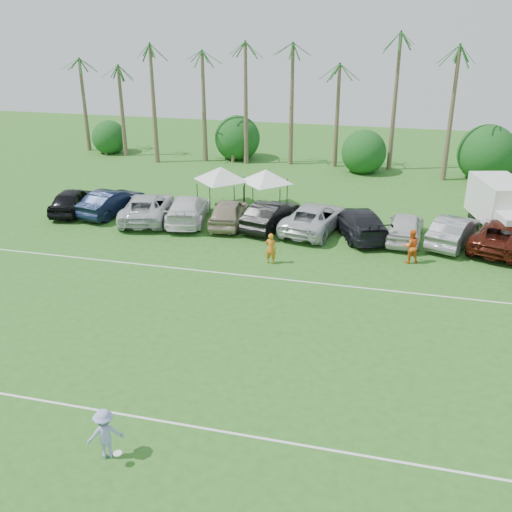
# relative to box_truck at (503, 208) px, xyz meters

# --- Properties ---
(ground) EXTENTS (120.00, 120.00, 0.00)m
(ground) POSITION_rel_box_truck_xyz_m (-15.46, -23.76, -1.75)
(ground) COLOR #2A621D
(ground) RESTS_ON ground
(field_lines) EXTENTS (80.00, 12.10, 0.01)m
(field_lines) POSITION_rel_box_truck_xyz_m (-15.46, -15.76, -1.75)
(field_lines) COLOR white
(field_lines) RESTS_ON ground
(palm_tree_0) EXTENTS (2.40, 2.40, 8.90)m
(palm_tree_0) POSITION_rel_box_truck_xyz_m (-37.46, 14.24, 5.73)
(palm_tree_0) COLOR brown
(palm_tree_0) RESTS_ON ground
(palm_tree_1) EXTENTS (2.40, 2.40, 9.90)m
(palm_tree_1) POSITION_rel_box_truck_xyz_m (-32.46, 14.24, 6.60)
(palm_tree_1) COLOR brown
(palm_tree_1) RESTS_ON ground
(palm_tree_2) EXTENTS (2.40, 2.40, 10.90)m
(palm_tree_2) POSITION_rel_box_truck_xyz_m (-27.46, 14.24, 7.46)
(palm_tree_2) COLOR brown
(palm_tree_2) RESTS_ON ground
(palm_tree_3) EXTENTS (2.40, 2.40, 11.90)m
(palm_tree_3) POSITION_rel_box_truck_xyz_m (-23.46, 14.24, 8.31)
(palm_tree_3) COLOR brown
(palm_tree_3) RESTS_ON ground
(palm_tree_4) EXTENTS (2.40, 2.40, 8.90)m
(palm_tree_4) POSITION_rel_box_truck_xyz_m (-19.46, 14.24, 5.73)
(palm_tree_4) COLOR brown
(palm_tree_4) RESTS_ON ground
(palm_tree_5) EXTENTS (2.40, 2.40, 9.90)m
(palm_tree_5) POSITION_rel_box_truck_xyz_m (-15.46, 14.24, 6.60)
(palm_tree_5) COLOR brown
(palm_tree_5) RESTS_ON ground
(palm_tree_6) EXTENTS (2.40, 2.40, 10.90)m
(palm_tree_6) POSITION_rel_box_truck_xyz_m (-11.46, 14.24, 7.46)
(palm_tree_6) COLOR brown
(palm_tree_6) RESTS_ON ground
(palm_tree_7) EXTENTS (2.40, 2.40, 11.90)m
(palm_tree_7) POSITION_rel_box_truck_xyz_m (-7.46, 14.24, 8.31)
(palm_tree_7) COLOR brown
(palm_tree_7) RESTS_ON ground
(palm_tree_8) EXTENTS (2.40, 2.40, 8.90)m
(palm_tree_8) POSITION_rel_box_truck_xyz_m (-2.46, 14.24, 5.73)
(palm_tree_8) COLOR brown
(palm_tree_8) RESTS_ON ground
(bush_tree_0) EXTENTS (4.00, 4.00, 4.00)m
(bush_tree_0) POSITION_rel_box_truck_xyz_m (-34.46, 15.24, 0.05)
(bush_tree_0) COLOR brown
(bush_tree_0) RESTS_ON ground
(bush_tree_1) EXTENTS (4.00, 4.00, 4.00)m
(bush_tree_1) POSITION_rel_box_truck_xyz_m (-21.46, 15.24, 0.05)
(bush_tree_1) COLOR brown
(bush_tree_1) RESTS_ON ground
(bush_tree_2) EXTENTS (4.00, 4.00, 4.00)m
(bush_tree_2) POSITION_rel_box_truck_xyz_m (-9.46, 15.24, 0.05)
(bush_tree_2) COLOR brown
(bush_tree_2) RESTS_ON ground
(bush_tree_3) EXTENTS (4.00, 4.00, 4.00)m
(bush_tree_3) POSITION_rel_box_truck_xyz_m (0.54, 15.24, 0.05)
(bush_tree_3) COLOR brown
(bush_tree_3) RESTS_ON ground
(sideline_player_a) EXTENTS (0.64, 0.43, 1.75)m
(sideline_player_a) POSITION_rel_box_truck_xyz_m (-12.85, -7.84, -0.88)
(sideline_player_a) COLOR orange
(sideline_player_a) RESTS_ON ground
(sideline_player_b) EXTENTS (1.12, 0.98, 1.94)m
(sideline_player_b) POSITION_rel_box_truck_xyz_m (-5.40, -5.85, -0.78)
(sideline_player_b) COLOR orange
(sideline_player_b) RESTS_ON ground
(box_truck) EXTENTS (3.87, 6.74, 3.28)m
(box_truck) POSITION_rel_box_truck_xyz_m (0.00, 0.00, 0.00)
(box_truck) COLOR silver
(box_truck) RESTS_ON ground
(canopy_tent_left) EXTENTS (4.14, 4.14, 3.35)m
(canopy_tent_left) POSITION_rel_box_truck_xyz_m (-18.52, 1.28, 1.12)
(canopy_tent_left) COLOR black
(canopy_tent_left) RESTS_ON ground
(canopy_tent_right) EXTENTS (3.98, 3.98, 3.23)m
(canopy_tent_right) POSITION_rel_box_truck_xyz_m (-15.37, 1.76, 1.01)
(canopy_tent_right) COLOR black
(canopy_tent_right) RESTS_ON ground
(frisbee_player) EXTENTS (1.29, 1.10, 1.71)m
(frisbee_player) POSITION_rel_box_truck_xyz_m (-14.45, -23.71, -0.90)
(frisbee_player) COLOR #989DD7
(frisbee_player) RESTS_ON ground
(parked_car_0) EXTENTS (2.92, 5.39, 1.74)m
(parked_car_0) POSITION_rel_box_truck_xyz_m (-28.06, -2.56, -0.88)
(parked_car_0) COLOR black
(parked_car_0) RESTS_ON ground
(parked_car_1) EXTENTS (2.91, 5.55, 1.74)m
(parked_car_1) POSITION_rel_box_truck_xyz_m (-25.27, -2.25, -0.88)
(parked_car_1) COLOR black
(parked_car_1) RESTS_ON ground
(parked_car_2) EXTENTS (4.21, 6.75, 1.74)m
(parked_car_2) POSITION_rel_box_truck_xyz_m (-22.47, -2.68, -0.88)
(parked_car_2) COLOR silver
(parked_car_2) RESTS_ON ground
(parked_car_3) EXTENTS (3.53, 6.35, 1.74)m
(parked_car_3) POSITION_rel_box_truck_xyz_m (-19.68, -2.42, -0.88)
(parked_car_3) COLOR white
(parked_car_3) RESTS_ON ground
(parked_car_4) EXTENTS (2.58, 5.30, 1.74)m
(parked_car_4) POSITION_rel_box_truck_xyz_m (-16.89, -2.36, -0.88)
(parked_car_4) COLOR gray
(parked_car_4) RESTS_ON ground
(parked_car_5) EXTENTS (3.02, 5.57, 1.74)m
(parked_car_5) POSITION_rel_box_truck_xyz_m (-14.10, -2.23, -0.88)
(parked_car_5) COLOR black
(parked_car_5) RESTS_ON ground
(parked_car_6) EXTENTS (4.05, 6.70, 1.74)m
(parked_car_6) POSITION_rel_box_truck_xyz_m (-11.31, -2.11, -0.88)
(parked_car_6) COLOR silver
(parked_car_6) RESTS_ON ground
(parked_car_7) EXTENTS (4.58, 6.47, 1.74)m
(parked_car_7) POSITION_rel_box_truck_xyz_m (-8.52, -2.29, -0.88)
(parked_car_7) COLOR black
(parked_car_7) RESTS_ON ground
(parked_car_8) EXTENTS (2.45, 5.25, 1.74)m
(parked_car_8) POSITION_rel_box_truck_xyz_m (-5.73, -2.43, -0.88)
(parked_car_8) COLOR silver
(parked_car_8) RESTS_ON ground
(parked_car_9) EXTENTS (3.50, 5.59, 1.74)m
(parked_car_9) POSITION_rel_box_truck_xyz_m (-2.94, -2.43, -0.88)
(parked_car_9) COLOR gray
(parked_car_9) RESTS_ON ground
(parked_car_10) EXTENTS (4.86, 6.87, 1.74)m
(parked_car_10) POSITION_rel_box_truck_xyz_m (-0.15, -2.45, -0.88)
(parked_car_10) COLOR #41130A
(parked_car_10) RESTS_ON ground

